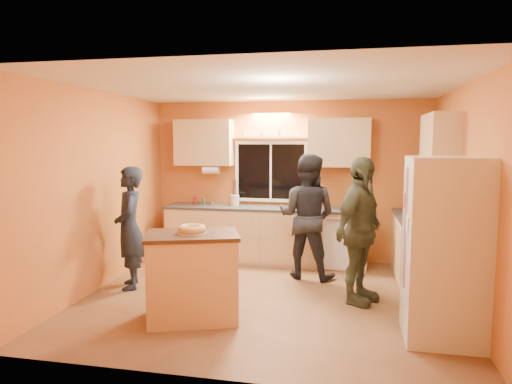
% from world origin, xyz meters
% --- Properties ---
extents(ground, '(4.50, 4.50, 0.00)m').
position_xyz_m(ground, '(0.00, 0.00, 0.00)').
color(ground, brown).
rests_on(ground, ground).
extents(room_shell, '(4.54, 4.04, 2.61)m').
position_xyz_m(room_shell, '(0.12, 0.41, 1.62)').
color(room_shell, '#B65C2E').
rests_on(room_shell, ground).
extents(back_counter, '(4.23, 0.62, 0.90)m').
position_xyz_m(back_counter, '(0.01, 1.70, 0.45)').
color(back_counter, tan).
rests_on(back_counter, ground).
extents(right_counter, '(0.62, 1.84, 0.90)m').
position_xyz_m(right_counter, '(1.95, 0.50, 0.45)').
color(right_counter, tan).
rests_on(right_counter, ground).
extents(refrigerator, '(0.72, 0.70, 1.80)m').
position_xyz_m(refrigerator, '(1.89, -0.80, 0.90)').
color(refrigerator, silver).
rests_on(refrigerator, ground).
extents(island, '(1.16, 0.96, 0.96)m').
position_xyz_m(island, '(-0.69, -0.81, 0.49)').
color(island, tan).
rests_on(island, ground).
extents(bundt_pastry, '(0.31, 0.31, 0.09)m').
position_xyz_m(bundt_pastry, '(-0.69, -0.81, 1.00)').
color(bundt_pastry, tan).
rests_on(bundt_pastry, island).
extents(person_left, '(0.61, 0.70, 1.62)m').
position_xyz_m(person_left, '(-1.87, 0.07, 0.81)').
color(person_left, black).
rests_on(person_left, ground).
extents(person_center, '(0.98, 0.83, 1.77)m').
position_xyz_m(person_center, '(0.39, 1.01, 0.88)').
color(person_center, black).
rests_on(person_center, ground).
extents(person_right, '(0.85, 1.12, 1.77)m').
position_xyz_m(person_right, '(1.10, 0.08, 0.89)').
color(person_right, '#2E3321').
rests_on(person_right, ground).
extents(mixing_bowl, '(0.45, 0.45, 0.09)m').
position_xyz_m(mixing_bowl, '(0.29, 1.74, 0.95)').
color(mixing_bowl, black).
rests_on(mixing_bowl, back_counter).
extents(utensil_crock, '(0.14, 0.14, 0.17)m').
position_xyz_m(utensil_crock, '(-0.86, 1.75, 0.99)').
color(utensil_crock, beige).
rests_on(utensil_crock, back_counter).
extents(potted_plant, '(0.34, 0.32, 0.30)m').
position_xyz_m(potted_plant, '(1.88, -0.30, 1.05)').
color(potted_plant, gray).
rests_on(potted_plant, right_counter).
extents(red_box, '(0.19, 0.16, 0.07)m').
position_xyz_m(red_box, '(1.91, 0.40, 0.94)').
color(red_box, '#AF1B29').
rests_on(red_box, right_counter).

